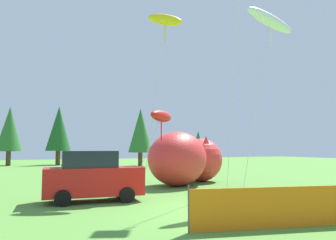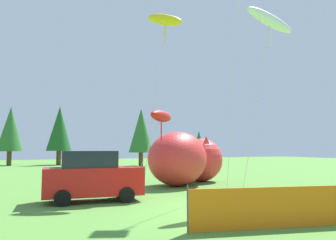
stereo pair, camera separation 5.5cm
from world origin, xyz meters
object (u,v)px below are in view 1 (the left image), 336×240
kite_white_ghost (270,21)px  kite_red_lizard (161,116)px  folding_chair (288,200)px  inflatable_cat (186,160)px  kite_yellow_hero (165,20)px  parked_car (93,177)px

kite_white_ghost → kite_red_lizard: size_ratio=2.17×
kite_white_ghost → kite_red_lizard: (-4.71, 3.20, -4.83)m
folding_chair → inflatable_cat: (1.15, 10.04, 1.03)m
folding_chair → inflatable_cat: 10.16m
kite_yellow_hero → folding_chair: bearing=-79.1°
folding_chair → kite_yellow_hero: kite_yellow_hero is taller
folding_chair → inflatable_cat: size_ratio=0.13×
folding_chair → kite_yellow_hero: bearing=96.3°
kite_red_lizard → parked_car: bearing=-160.2°
inflatable_cat → kite_yellow_hero: bearing=-168.8°
inflatable_cat → kite_white_ghost: kite_white_ghost is taller
parked_car → kite_red_lizard: size_ratio=0.98×
inflatable_cat → folding_chair: bearing=-130.4°
inflatable_cat → kite_yellow_hero: 8.73m
kite_red_lizard → folding_chair: bearing=-75.5°
kite_yellow_hero → kite_red_lizard: bearing=-135.4°
kite_yellow_hero → kite_red_lizard: kite_yellow_hero is taller
parked_car → kite_white_ghost: bearing=-7.4°
inflatable_cat → kite_yellow_hero: size_ratio=0.69×
inflatable_cat → kite_red_lizard: kite_red_lizard is taller
inflatable_cat → kite_yellow_hero: kite_yellow_hero is taller
parked_car → folding_chair: bearing=-40.5°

